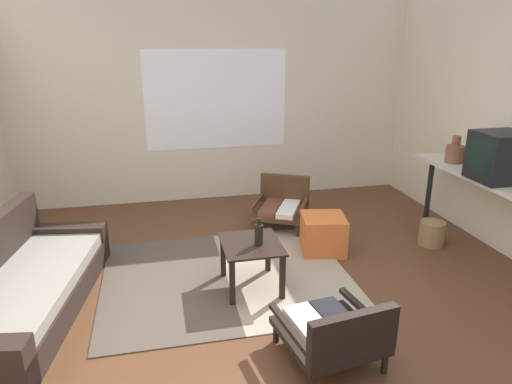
{
  "coord_description": "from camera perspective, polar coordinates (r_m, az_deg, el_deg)",
  "views": [
    {
      "loc": [
        -0.81,
        -3.05,
        2.11
      ],
      "look_at": [
        0.09,
        0.99,
        0.72
      ],
      "focal_mm": 32.31,
      "sensor_mm": 36.0,
      "label": 1
    }
  ],
  "objects": [
    {
      "name": "coffee_table",
      "position": [
        4.04,
        -0.59,
        -7.5
      ],
      "size": [
        0.51,
        0.58,
        0.43
      ],
      "color": "black",
      "rests_on": "ground"
    },
    {
      "name": "couch",
      "position": [
        4.2,
        -27.31,
        -10.58
      ],
      "size": [
        1.1,
        2.1,
        0.7
      ],
      "color": "black",
      "rests_on": "ground"
    },
    {
      "name": "ottoman_orange",
      "position": [
        4.81,
        8.31,
        -5.15
      ],
      "size": [
        0.5,
        0.5,
        0.38
      ],
      "primitive_type": "cube",
      "rotation": [
        0.0,
        0.0,
        -0.19
      ],
      "color": "#D1662D",
      "rests_on": "ground"
    },
    {
      "name": "wicker_basket",
      "position": [
        5.27,
        20.94,
        -4.8
      ],
      "size": [
        0.26,
        0.26,
        0.26
      ],
      "primitive_type": "cylinder",
      "color": "olive",
      "rests_on": "ground"
    },
    {
      "name": "console_shelf",
      "position": [
        5.08,
        26.12,
        1.0
      ],
      "size": [
        0.4,
        1.81,
        0.83
      ],
      "color": "beige",
      "rests_on": "ground"
    },
    {
      "name": "ground_plane",
      "position": [
        3.79,
        2.03,
        -15.28
      ],
      "size": [
        7.8,
        7.8,
        0.0
      ],
      "primitive_type": "plane",
      "color": "#56331E"
    },
    {
      "name": "glass_bottle",
      "position": [
        3.93,
        0.36,
        -5.23
      ],
      "size": [
        0.07,
        0.07,
        0.24
      ],
      "color": "black",
      "rests_on": "coffee_table"
    },
    {
      "name": "armchair_by_window",
      "position": [
        5.44,
        3.17,
        -1.46
      ],
      "size": [
        0.81,
        0.81,
        0.55
      ],
      "color": "#472D19",
      "rests_on": "ground"
    },
    {
      "name": "area_rug",
      "position": [
        4.35,
        -3.67,
        -10.41
      ],
      "size": [
        2.24,
        1.87,
        0.01
      ],
      "color": "#4C4238",
      "rests_on": "ground"
    },
    {
      "name": "clay_vase",
      "position": [
        5.4,
        23.39,
        4.49
      ],
      "size": [
        0.19,
        0.19,
        0.29
      ],
      "color": "brown",
      "rests_on": "console_shelf"
    },
    {
      "name": "armchair_striped_foreground",
      "position": [
        3.25,
        9.68,
        -16.78
      ],
      "size": [
        0.71,
        0.73,
        0.52
      ],
      "color": "black",
      "rests_on": "ground"
    },
    {
      "name": "crt_television",
      "position": [
        4.86,
        28.0,
        3.89
      ],
      "size": [
        0.46,
        0.43,
        0.46
      ],
      "color": "black",
      "rests_on": "console_shelf"
    },
    {
      "name": "far_wall_with_window",
      "position": [
        6.2,
        -5.01,
        11.45
      ],
      "size": [
        5.6,
        0.13,
        2.7
      ],
      "color": "beige",
      "rests_on": "ground"
    }
  ]
}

